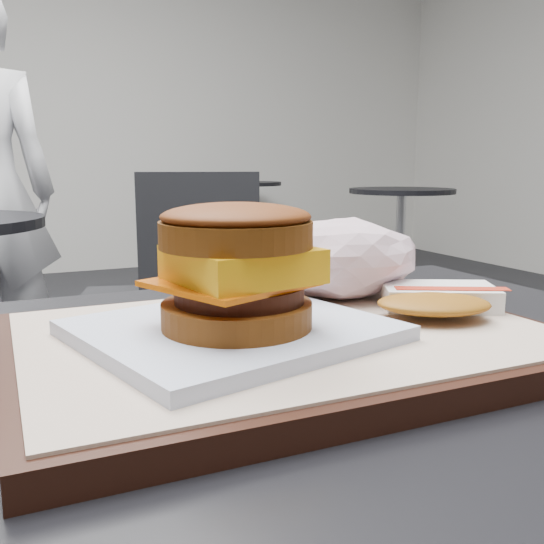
{
  "coord_description": "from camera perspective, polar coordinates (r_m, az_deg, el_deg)",
  "views": [
    {
      "loc": [
        -0.14,
        -0.35,
        0.91
      ],
      "look_at": [
        0.03,
        0.01,
        0.83
      ],
      "focal_mm": 40.0,
      "sensor_mm": 36.0,
      "label": 1
    }
  ],
  "objects": [
    {
      "name": "crumpled_wrapper",
      "position": [
        0.54,
        5.94,
        1.4
      ],
      "size": [
        0.16,
        0.12,
        0.07
      ],
      "primitive_type": null,
      "color": "white",
      "rests_on": "serving_tray"
    },
    {
      "name": "breakfast_sandwich",
      "position": [
        0.4,
        -3.44,
        -1.01
      ],
      "size": [
        0.23,
        0.21,
        0.09
      ],
      "color": "white",
      "rests_on": "serving_tray"
    },
    {
      "name": "bg_table_far",
      "position": [
        5.24,
        -2.77,
        6.42
      ],
      "size": [
        0.66,
        0.66,
        0.75
      ],
      "color": "black",
      "rests_on": "ground"
    },
    {
      "name": "hash_brown",
      "position": [
        0.5,
        15.24,
        -2.52
      ],
      "size": [
        0.13,
        0.12,
        0.02
      ],
      "color": "white",
      "rests_on": "serving_tray"
    },
    {
      "name": "neighbor_chair",
      "position": [
        2.0,
        -10.12,
        -1.37
      ],
      "size": [
        0.65,
        0.52,
        0.88
      ],
      "color": "#9C9CA1",
      "rests_on": "ground"
    },
    {
      "name": "serving_tray",
      "position": [
        0.44,
        1.23,
        -6.6
      ],
      "size": [
        0.38,
        0.28,
        0.02
      ],
      "color": "black",
      "rests_on": "customer_table"
    },
    {
      "name": "bg_table_near",
      "position": [
        3.94,
        12.04,
        4.97
      ],
      "size": [
        0.66,
        0.66,
        0.75
      ],
      "color": "black",
      "rests_on": "ground"
    }
  ]
}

